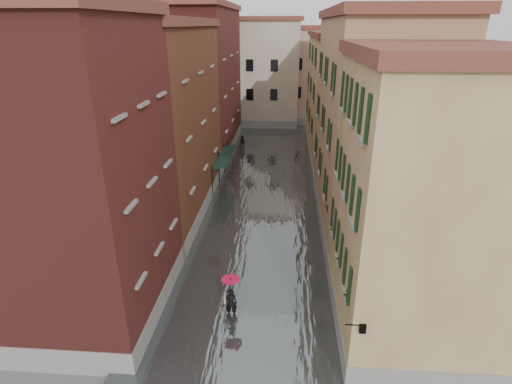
% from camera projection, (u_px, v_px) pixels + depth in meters
% --- Properties ---
extents(ground, '(120.00, 120.00, 0.00)m').
position_uv_depth(ground, '(251.00, 288.00, 20.66)').
color(ground, '#535355').
rests_on(ground, ground).
extents(floodwater, '(10.00, 60.00, 0.20)m').
position_uv_depth(floodwater, '(265.00, 190.00, 32.57)').
color(floodwater, '#4B5253').
rests_on(floodwater, ground).
extents(building_left_near, '(6.00, 8.00, 13.00)m').
position_uv_depth(building_left_near, '(81.00, 182.00, 16.77)').
color(building_left_near, maroon).
rests_on(building_left_near, ground).
extents(building_left_mid, '(6.00, 14.00, 12.50)m').
position_uv_depth(building_left_mid, '(159.00, 126.00, 26.98)').
color(building_left_mid, brown).
rests_on(building_left_mid, ground).
extents(building_left_far, '(6.00, 16.00, 14.00)m').
position_uv_depth(building_left_far, '(202.00, 84.00, 40.47)').
color(building_left_far, maroon).
rests_on(building_left_far, ground).
extents(building_right_near, '(6.00, 8.00, 11.50)m').
position_uv_depth(building_right_near, '(419.00, 208.00, 16.12)').
color(building_right_near, '#9A774F').
rests_on(building_right_near, ground).
extents(building_right_mid, '(6.00, 14.00, 13.00)m').
position_uv_depth(building_right_mid, '(370.00, 126.00, 25.93)').
color(building_right_mid, '#A28462').
rests_on(building_right_mid, ground).
extents(building_right_far, '(6.00, 16.00, 11.50)m').
position_uv_depth(building_right_far, '(341.00, 98.00, 40.01)').
color(building_right_far, '#9A774F').
rests_on(building_right_far, ground).
extents(building_end_cream, '(12.00, 9.00, 13.00)m').
position_uv_depth(building_end_cream, '(253.00, 74.00, 53.26)').
color(building_end_cream, beige).
rests_on(building_end_cream, ground).
extents(building_end_pink, '(10.00, 9.00, 12.00)m').
position_uv_depth(building_end_pink, '(319.00, 76.00, 54.69)').
color(building_end_pink, tan).
rests_on(building_end_pink, ground).
extents(awning_near, '(1.09, 3.38, 2.80)m').
position_uv_depth(awning_near, '(221.00, 162.00, 31.72)').
color(awning_near, black).
rests_on(awning_near, ground).
extents(awning_far, '(1.09, 3.00, 2.80)m').
position_uv_depth(awning_far, '(226.00, 152.00, 34.36)').
color(awning_far, black).
rests_on(awning_far, ground).
extents(wall_lantern, '(0.71, 0.22, 0.35)m').
position_uv_depth(wall_lantern, '(362.00, 327.00, 13.69)').
color(wall_lantern, black).
rests_on(wall_lantern, ground).
extents(window_planters, '(0.59, 10.80, 0.84)m').
position_uv_depth(window_planters, '(336.00, 226.00, 19.45)').
color(window_planters, '#975231').
rests_on(window_planters, ground).
extents(pedestrian_main, '(0.87, 0.87, 2.06)m').
position_uv_depth(pedestrian_main, '(231.00, 295.00, 18.20)').
color(pedestrian_main, black).
rests_on(pedestrian_main, ground).
extents(pedestrian_far, '(0.77, 0.60, 1.56)m').
position_uv_depth(pedestrian_far, '(243.00, 142.00, 43.24)').
color(pedestrian_far, black).
rests_on(pedestrian_far, ground).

